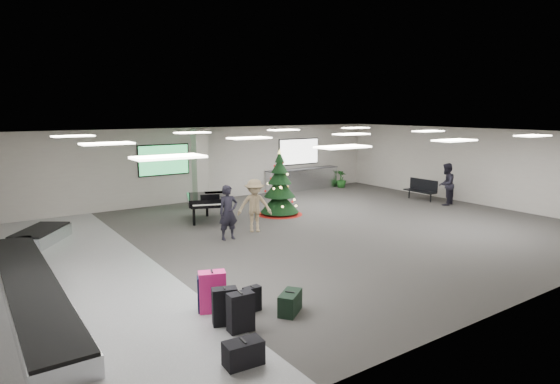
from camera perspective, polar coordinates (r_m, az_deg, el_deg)
ground at (r=15.25m, az=2.87°, el=-5.02°), size 18.00×18.00×0.00m
room_envelope at (r=15.14m, az=0.26°, el=3.86°), size 18.02×14.02×3.21m
baggage_carousel at (r=12.25m, az=-27.87°, el=-8.94°), size 2.28×9.71×0.43m
service_counter at (r=23.30m, az=2.76°, el=1.57°), size 4.05×0.65×1.08m
suitcase_0 at (r=8.70m, az=-4.83°, el=-14.37°), size 0.48×0.29×0.74m
suitcase_1 at (r=8.96m, az=-6.76°, el=-13.68°), size 0.51×0.38×0.73m
pink_suitcase at (r=9.51m, az=-8.25°, el=-11.93°), size 0.59×0.46×0.84m
suitcase_3 at (r=10.08m, az=-7.86°, el=-11.34°), size 0.44×0.39×0.60m
navy_suitcase at (r=9.56m, az=-8.60°, el=-12.15°), size 0.53×0.43×0.74m
green_duffel at (r=9.42m, az=1.23°, el=-13.34°), size 0.70×0.63×0.44m
suitcase_7 at (r=9.50m, az=-3.42°, el=-12.88°), size 0.36×0.20×0.52m
black_duffel at (r=7.73m, az=-4.49°, el=-18.99°), size 0.63×0.38×0.42m
christmas_tree at (r=17.78m, az=-0.05°, el=-0.04°), size 1.75×1.75×2.49m
grand_piano at (r=16.96m, az=-8.71°, el=-0.96°), size 1.98×2.25×1.07m
bench at (r=21.59m, az=16.87°, el=0.42°), size 0.50×1.47×0.93m
traveler_a at (r=14.41m, az=-6.33°, el=-2.50°), size 0.64×0.44×1.69m
traveler_b at (r=15.26m, az=-3.12°, el=-1.66°), size 1.29×1.09×1.74m
traveler_bench at (r=20.72m, az=19.60°, el=0.90°), size 1.02×0.89×1.77m
potted_plant_left at (r=21.17m, az=-0.88°, el=0.32°), size 0.56×0.54×0.79m
potted_plant_right at (r=24.24m, az=7.48°, el=1.59°), size 0.64×0.64×0.89m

